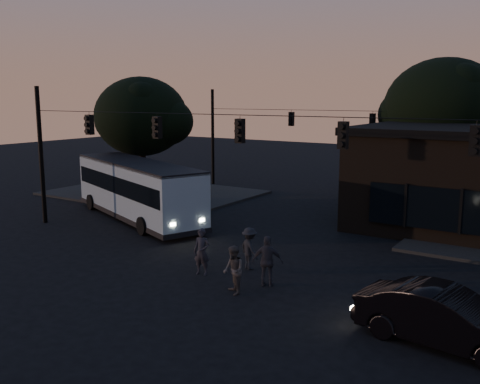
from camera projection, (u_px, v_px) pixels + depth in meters
The scene contains 12 objects.
ground at pixel (181, 288), 19.59m from camera, with size 120.00×120.00×0.00m, color black.
sidewalk_far_left at pixel (153, 193), 38.65m from camera, with size 14.00×10.00×0.15m, color black.
tree_behind at pixel (444, 108), 34.50m from camera, with size 7.60×7.60×9.43m.
tree_left at pixel (141, 117), 36.85m from camera, with size 6.40×6.40×8.30m.
signal_rig_near at pixel (240, 158), 22.11m from camera, with size 26.24×0.30×7.50m.
signal_rig_far at pixel (372, 138), 35.35m from camera, with size 26.24×0.30×7.50m.
bus at pixel (137, 187), 30.38m from camera, with size 11.89×6.94×3.31m.
car at pixel (446, 318), 14.96m from camera, with size 1.75×5.00×1.65m, color black.
pedestrian_a at pixel (202, 252), 21.00m from camera, with size 0.68×0.44×1.85m, color black.
pedestrian_b at pixel (233, 270), 18.92m from camera, with size 0.85×0.66×1.75m, color #393534.
pedestrian_c at pixel (268, 261), 19.69m from camera, with size 1.12×0.47×1.91m, color #25252D.
pedestrian_d at pixel (250, 248), 21.68m from camera, with size 1.12×0.64×1.73m, color black.
Camera 1 is at (12.01, -14.45, 6.94)m, focal length 40.00 mm.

